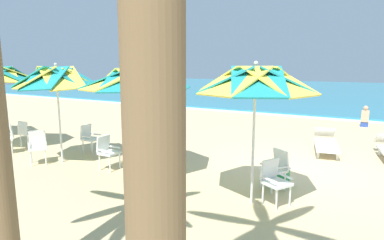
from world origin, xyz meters
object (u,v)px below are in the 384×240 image
Objects in this scene: plastic_chair_4 at (143,168)px; cooler_box at (277,176)px; beach_umbrella_0 at (255,81)px; beach_umbrella_2 at (57,78)px; plastic_chair_3 at (107,150)px; plastic_chair_5 at (90,137)px; plastic_chair_0 at (276,167)px; sun_lounger_1 at (326,143)px; beach_umbrella_1 at (136,80)px; plastic_chair_9 at (27,132)px; plastic_chair_2 at (136,150)px; beachgoer_seated at (365,119)px; plastic_chair_6 at (38,145)px; plastic_chair_7 at (7,137)px; plastic_chair_1 at (274,179)px.

plastic_chair_4 reaches higher than cooler_box.
beach_umbrella_0 is 1.01× the size of beach_umbrella_2.
plastic_chair_3 is 1.80m from plastic_chair_4.
beach_umbrella_2 reaches higher than plastic_chair_5.
plastic_chair_0 is 0.39× the size of sun_lounger_1.
beach_umbrella_1 is at bearing -1.40° from plastic_chair_3.
plastic_chair_0 is 7.97m from plastic_chair_9.
plastic_chair_0 and plastic_chair_9 have the same top height.
sun_lounger_1 is at bearing 44.13° from plastic_chair_3.
plastic_chair_0 is at bearing 10.50° from plastic_chair_3.
plastic_chair_5 is at bearing -149.48° from sun_lounger_1.
plastic_chair_2 is 0.94× the size of beachgoer_seated.
plastic_chair_0 reaches higher than cooler_box.
beach_umbrella_2 is at bearing -125.67° from beachgoer_seated.
plastic_chair_9 is (-1.87, 0.92, 0.00)m from plastic_chair_6.
beach_umbrella_2 is 3.00m from plastic_chair_9.
beach_umbrella_0 is 2.93m from plastic_chair_4.
beachgoer_seated reaches higher than plastic_chair_2.
plastic_chair_6 is 0.94× the size of beachgoer_seated.
plastic_chair_5 is (-0.03, 1.03, -1.79)m from beach_umbrella_2.
plastic_chair_3 is at bearing -165.64° from cooler_box.
plastic_chair_4 is at bearing -144.34° from cooler_box.
beach_umbrella_1 is 3.05× the size of plastic_chair_5.
beach_umbrella_2 reaches higher than beachgoer_seated.
plastic_chair_3 is at bearing 15.41° from plastic_chair_6.
beach_umbrella_2 is 2.83m from plastic_chair_7.
cooler_box is at bearing 35.66° from plastic_chair_4.
plastic_chair_6 is (-5.87, -0.39, -1.85)m from beach_umbrella_0.
beach_umbrella_1 is 5.24m from plastic_chair_9.
plastic_chair_6 is at bearing -142.69° from sun_lounger_1.
plastic_chair_1 is at bearing -2.52° from plastic_chair_9.
plastic_chair_2 is 0.39× the size of sun_lounger_1.
plastic_chair_9 is at bearing 169.23° from plastic_chair_4.
beachgoer_seated is (5.63, 9.81, -0.20)m from plastic_chair_3.
beachgoer_seated is at bearing 51.23° from plastic_chair_5.
plastic_chair_2 and plastic_chair_7 have the same top height.
sun_lounger_1 is at bearing 84.81° from plastic_chair_1.
plastic_chair_5 is at bearing 72.51° from plastic_chair_6.
plastic_chair_6 is (-6.09, -1.31, 0.00)m from plastic_chair_0.
plastic_chair_4 is (0.63, -0.66, -1.81)m from beach_umbrella_1.
plastic_chair_1 is 1.00× the size of plastic_chair_2.
plastic_chair_5 is (-2.58, 0.89, -1.81)m from beach_umbrella_1.
beach_umbrella_1 is 2.56m from beach_umbrella_2.
plastic_chair_2 is at bearing -173.51° from plastic_chair_0.
cooler_box is at bearing 4.82° from plastic_chair_9.
beachgoer_seated is at bearing 53.62° from plastic_chair_6.
plastic_chair_3 is at bearing -119.88° from beachgoer_seated.
plastic_chair_7 is at bearing -177.28° from plastic_chair_1.
plastic_chair_2 is at bearing 170.79° from beach_umbrella_0.
beachgoer_seated is (9.50, 9.44, -0.20)m from plastic_chair_9.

